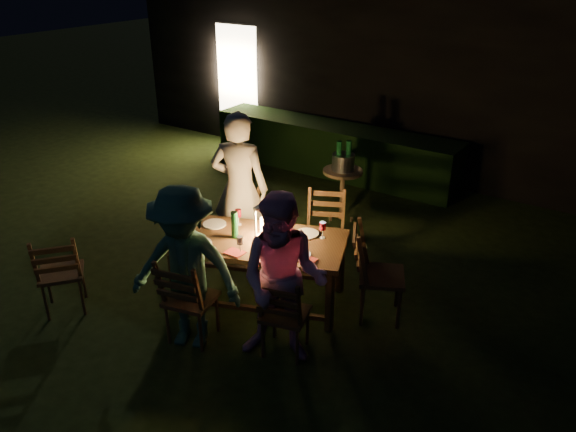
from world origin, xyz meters
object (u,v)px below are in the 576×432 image
Objects in this scene: chair_end at (379,289)px; person_house_side at (240,189)px; chair_near_left at (191,313)px; chair_spare at (64,286)px; person_opp_left at (185,269)px; bottle_bucket_a at (339,159)px; chair_near_right at (285,328)px; bottle_bucket_b at (348,158)px; chair_far_left at (240,239)px; side_table at (343,176)px; dining_table at (259,246)px; chair_far_right at (324,247)px; person_opp_right at (283,281)px; ice_bucket at (343,162)px; lantern at (265,224)px; bottle_table at (235,225)px.

person_house_side reaches higher than chair_end.
chair_near_left reaches higher than chair_spare.
bottle_bucket_a is at bearing 72.33° from person_opp_left.
chair_near_right is (0.84, 0.32, -0.02)m from chair_near_left.
person_opp_left is 3.19m from bottle_bucket_b.
chair_far_left is (-0.55, 1.44, -0.01)m from chair_near_left.
chair_far_left is 1.76m from side_table.
dining_table is 1.28m from chair_end.
chair_far_right is 1.67m from person_opp_right.
chair_near_right is 2.99m from ice_bucket.
lantern reaches higher than chair_far_left.
person_opp_left is 0.85m from bottle_table.
chair_near_left is 3.12m from side_table.
bottle_table is 0.88× the size of bottle_bucket_a.
ice_bucket reaches higher than chair_near_right.
chair_far_left is (-1.39, 1.12, 0.00)m from chair_near_right.
bottle_table is at bearing -89.49° from side_table.
person_opp_left is 5.30× the size of ice_bucket.
bottle_bucket_a is at bearing -141.34° from bottle_bucket_b.
chair_far_right is at bearing -69.37° from side_table.
lantern reaches higher than chair_near_right.
bottle_table is at bearing 130.49° from person_opp_right.
chair_spare is 2.13m from person_house_side.
chair_far_left is 1.67m from person_opp_left.
bottle_bucket_b is at bearing 89.28° from bottle_table.
person_opp_right is 3.01m from bottle_bucket_b.
person_opp_left is (-0.13, -0.93, 0.14)m from dining_table.
lantern is at bearing -83.95° from bottle_bucket_b.
bottle_table is at bearing -90.72° from bottle_bucket_b.
person_opp_right is at bearing 118.76° from person_house_side.
person_house_side reaches higher than lantern.
side_table is at bearing -167.80° from chair_end.
bottle_bucket_a reaches higher than chair_near_right.
ice_bucket reaches higher than dining_table.
person_opp_right reaches higher than bottle_bucket_a.
bottle_bucket_a reaches higher than side_table.
person_opp_right is 1.08m from bottle_table.
bottle_bucket_a is (-0.07, 2.27, 0.01)m from bottle_table.
lantern reaches higher than bottle_bucket_b.
bottle_bucket_b is at bearing 38.66° from side_table.
lantern is 1.09× the size of bottle_bucket_a.
chair_end is (1.15, 0.44, -0.34)m from dining_table.
chair_near_left is at bearing 88.90° from chair_far_left.
chair_near_right is 1.78m from chair_far_left.
chair_spare is 3.72m from side_table.
person_house_side is at bearing -121.16° from chair_end.
chair_near_right is at bearing 119.29° from chair_far_left.
lantern is (-0.66, 0.62, 0.61)m from chair_near_right.
lantern is at bearing -10.34° from chair_spare.
person_opp_left is at bearing -171.08° from chair_near_right.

